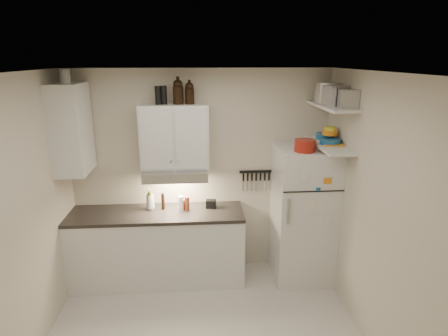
{
  "coord_description": "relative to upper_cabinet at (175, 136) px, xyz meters",
  "views": [
    {
      "loc": [
        -0.04,
        -3.03,
        2.72
      ],
      "look_at": [
        0.25,
        0.9,
        1.55
      ],
      "focal_mm": 30.0,
      "sensor_mm": 36.0,
      "label": 1
    }
  ],
  "objects": [
    {
      "name": "book_stack",
      "position": [
        1.78,
        -0.33,
        -0.08
      ],
      "size": [
        0.22,
        0.27,
        0.09
      ],
      "primitive_type": "cube",
      "rotation": [
        0.0,
        0.0,
        -0.02
      ],
      "color": "orange",
      "rests_on": "fridge"
    },
    {
      "name": "growler_a",
      "position": [
        0.06,
        -0.01,
        0.52
      ],
      "size": [
        0.16,
        0.16,
        0.29
      ],
      "primitive_type": null,
      "rotation": [
        0.0,
        0.0,
        0.34
      ],
      "color": "black",
      "rests_on": "upper_cabinet"
    },
    {
      "name": "range_hood",
      "position": [
        0.0,
        -0.06,
        -0.44
      ],
      "size": [
        0.76,
        0.46,
        0.12
      ],
      "primitive_type": "cube",
      "color": "silver",
      "rests_on": "back_wall"
    },
    {
      "name": "stock_pot",
      "position": [
        1.78,
        -0.08,
        0.5
      ],
      "size": [
        0.41,
        0.41,
        0.23
      ],
      "primitive_type": "cylinder",
      "rotation": [
        0.0,
        0.0,
        0.37
      ],
      "color": "silver",
      "rests_on": "shelf_hi"
    },
    {
      "name": "bowl_orange",
      "position": [
        1.78,
        -0.23,
        0.06
      ],
      "size": [
        0.17,
        0.17,
        0.05
      ],
      "primitive_type": "cylinder",
      "color": "orange",
      "rests_on": "bowl_teal"
    },
    {
      "name": "tin_a",
      "position": [
        1.76,
        -0.36,
        0.5
      ],
      "size": [
        0.26,
        0.24,
        0.21
      ],
      "primitive_type": "cube",
      "rotation": [
        0.0,
        0.0,
        0.25
      ],
      "color": "#AAAAAD",
      "rests_on": "shelf_hi"
    },
    {
      "name": "shelf_lo",
      "position": [
        1.75,
        -0.31,
        -0.07
      ],
      "size": [
        0.3,
        0.95,
        0.03
      ],
      "primitive_type": "cube",
      "color": "white",
      "rests_on": "right_wall"
    },
    {
      "name": "pepper_mill",
      "position": [
        0.12,
        -0.11,
        -0.81
      ],
      "size": [
        0.06,
        0.06,
        0.18
      ],
      "primitive_type": "cylinder",
      "rotation": [
        0.0,
        0.0,
        -0.15
      ],
      "color": "brown",
      "rests_on": "countertop"
    },
    {
      "name": "caddy",
      "position": [
        0.42,
        -0.04,
        -0.85
      ],
      "size": [
        0.13,
        0.11,
        0.1
      ],
      "primitive_type": "cube",
      "rotation": [
        0.0,
        0.0,
        -0.18
      ],
      "color": "black",
      "rests_on": "countertop"
    },
    {
      "name": "tin_b",
      "position": [
        1.82,
        -0.58,
        0.48
      ],
      "size": [
        0.22,
        0.22,
        0.19
      ],
      "primitive_type": "cube",
      "rotation": [
        0.0,
        0.0,
        -0.18
      ],
      "color": "#AAAAAD",
      "rests_on": "shelf_hi"
    },
    {
      "name": "shelf_hi",
      "position": [
        1.75,
        -0.31,
        0.38
      ],
      "size": [
        0.3,
        0.95,
        0.03
      ],
      "primitive_type": "cube",
      "color": "white",
      "rests_on": "right_wall"
    },
    {
      "name": "thermos_a",
      "position": [
        -0.11,
        -0.01,
        0.48
      ],
      "size": [
        0.09,
        0.09,
        0.21
      ],
      "primitive_type": "cylinder",
      "rotation": [
        0.0,
        0.0,
        -0.34
      ],
      "color": "black",
      "rests_on": "upper_cabinet"
    },
    {
      "name": "base_cabinet",
      "position": [
        -0.25,
        -0.14,
        -1.39
      ],
      "size": [
        2.1,
        0.6,
        0.88
      ],
      "primitive_type": "cube",
      "color": "white",
      "rests_on": "floor"
    },
    {
      "name": "plates",
      "position": [
        1.76,
        -0.32,
        -0.02
      ],
      "size": [
        0.27,
        0.27,
        0.06
      ],
      "primitive_type": "cylinder",
      "rotation": [
        0.0,
        0.0,
        0.14
      ],
      "color": "#19578D",
      "rests_on": "shelf_lo"
    },
    {
      "name": "fridge",
      "position": [
        1.55,
        -0.18,
        -0.98
      ],
      "size": [
        0.7,
        0.68,
        1.7
      ],
      "primitive_type": "cube",
      "color": "silver",
      "rests_on": "floor"
    },
    {
      "name": "oil_bottle",
      "position": [
        -0.33,
        -0.05,
        -0.79
      ],
      "size": [
        0.06,
        0.06,
        0.24
      ],
      "primitive_type": "cylinder",
      "rotation": [
        0.0,
        0.0,
        0.26
      ],
      "color": "#486A1A",
      "rests_on": "countertop"
    },
    {
      "name": "side_jar",
      "position": [
        -1.13,
        -0.14,
        0.7
      ],
      "size": [
        0.14,
        0.14,
        0.15
      ],
      "primitive_type": "cylinder",
      "rotation": [
        0.0,
        0.0,
        0.28
      ],
      "color": "silver",
      "rests_on": "side_cabinet"
    },
    {
      "name": "back_wall",
      "position": [
        0.3,
        0.18,
        -0.53
      ],
      "size": [
        3.2,
        0.02,
        2.6
      ],
      "primitive_type": "cube",
      "color": "beige",
      "rests_on": "ground"
    },
    {
      "name": "side_cabinet",
      "position": [
        -1.14,
        -0.14,
        0.12
      ],
      "size": [
        0.33,
        0.55,
        1.0
      ],
      "primitive_type": "cube",
      "color": "white",
      "rests_on": "left_wall"
    },
    {
      "name": "countertop",
      "position": [
        -0.25,
        -0.14,
        -0.93
      ],
      "size": [
        2.1,
        0.62,
        0.04
      ],
      "primitive_type": "cube",
      "color": "#272322",
      "rests_on": "base_cabinet"
    },
    {
      "name": "ceiling",
      "position": [
        0.3,
        -1.33,
        0.78
      ],
      "size": [
        3.2,
        3.0,
        0.02
      ],
      "primitive_type": "cube",
      "color": "white",
      "rests_on": "ground"
    },
    {
      "name": "right_wall",
      "position": [
        1.91,
        -1.33,
        -0.53
      ],
      "size": [
        0.02,
        3.0,
        2.6
      ],
      "primitive_type": "cube",
      "color": "beige",
      "rests_on": "ground"
    },
    {
      "name": "knife_strip",
      "position": [
        1.0,
        0.15,
        -0.51
      ],
      "size": [
        0.42,
        0.02,
        0.03
      ],
      "primitive_type": "cube",
      "color": "black",
      "rests_on": "back_wall"
    },
    {
      "name": "left_wall",
      "position": [
        -1.31,
        -1.33,
        -0.53
      ],
      "size": [
        0.02,
        3.0,
        2.6
      ],
      "primitive_type": "cube",
      "color": "beige",
      "rests_on": "ground"
    },
    {
      "name": "soap_bottle",
      "position": [
        -0.33,
        -0.03,
        -0.76
      ],
      "size": [
        0.13,
        0.13,
        0.3
      ],
      "primitive_type": "imported",
      "rotation": [
        0.0,
        0.0,
        0.18
      ],
      "color": "white",
      "rests_on": "countertop"
    },
    {
      "name": "growler_b",
      "position": [
        0.19,
        0.0,
        0.5
      ],
      "size": [
        0.14,
        0.14,
        0.25
      ],
      "primitive_type": null,
      "rotation": [
        0.0,
        0.0,
        0.38
      ],
      "color": "black",
      "rests_on": "upper_cabinet"
    },
    {
      "name": "clear_bottle",
      "position": [
        0.05,
        -0.12,
        -0.81
      ],
      "size": [
        0.08,
        0.08,
        0.2
      ],
      "primitive_type": "cylinder",
      "rotation": [
        0.0,
        0.0,
        0.22
      ],
      "color": "silver",
      "rests_on": "countertop"
    },
    {
      "name": "thermos_b",
      "position": [
        -0.17,
        -0.02,
        0.48
      ],
      "size": [
        0.09,
        0.09,
        0.21
      ],
      "primitive_type": "cylinder",
      "rotation": [
        0.0,
        0.0,
        -0.3
      ],
      "color": "black",
      "rests_on": "upper_cabinet"
    },
    {
      "name": "bowl_yellow",
      "position": [
        1.78,
        -0.23,
        0.11
      ],
      "size": [
        0.13,
        0.13,
        0.04
      ],
      "primitive_type": "cylinder",
      "color": "gold",
      "rests_on": "bowl_orange"
    },
    {
      "name": "vinegar_bottle",
      "position": [
        -0.17,
        -0.04,
        -0.8
      ],
      "size": [
        0.04,
        0.04,
        0.21
      ],
      "primitive_type": "cylinder",
      "rotation": [
        0.0,
        0.0,
        0.04
      ],
      "color": "black",
      "rests_on": "countertop"
    },
    {
      "name": "upper_cabinet",
      "position": [
        0.0,
        0.0,
        0.0
      ],
      "size": [
        0.8,
        0.33,
        0.75
      ],
      "primitive_type": "cube",
      "color": "white",
      "rests_on": "back_wall"
    },
    {
      "name": "dutch_oven",
      "position": [
        1.46,
        -0.35,
        -0.06
      ],
      "size": [
        0.25,
        0.25,
        0.14
      ],
      "primitive_type": "cylinder",
      "rotation": [
        0.0,
        0.0,
        0.07
      ],
      "color": "maroon",
      "rests_on": "fridge"
    },
    {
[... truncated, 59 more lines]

